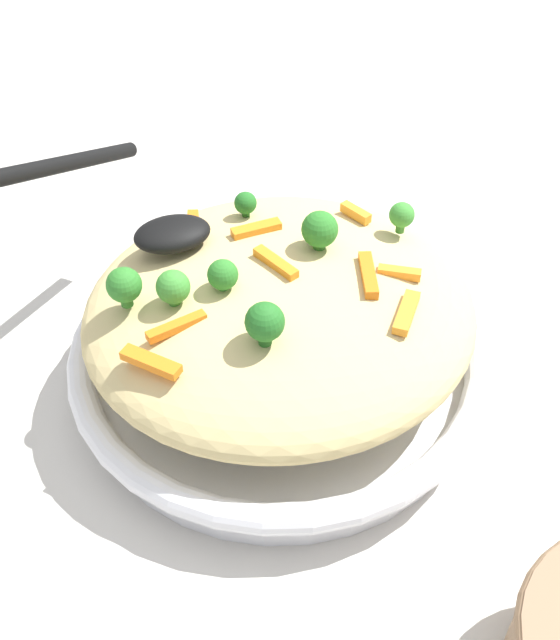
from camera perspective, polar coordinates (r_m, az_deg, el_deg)
The scene contains 20 objects.
ground_plane at distance 0.62m, azimuth 0.00°, elevation -4.39°, with size 2.40×2.40×0.00m, color beige.
serving_bowl at distance 0.60m, azimuth 0.00°, elevation -2.79°, with size 0.32×0.32×0.05m.
pasta_mound at distance 0.57m, azimuth 0.00°, elevation 0.68°, with size 0.28×0.27×0.07m, color #D1BA7A.
carrot_piece_0 at distance 0.52m, azimuth -7.47°, elevation -0.46°, with size 0.04×0.01×0.01m, color orange.
carrot_piece_1 at distance 0.55m, azimuth -0.77°, elevation 4.02°, with size 0.04×0.01×0.01m, color orange.
carrot_piece_2 at distance 0.53m, azimuth 9.11°, elevation 0.53°, with size 0.04×0.01×0.01m, color orange.
carrot_piece_3 at distance 0.50m, azimuth -9.30°, elevation -3.01°, with size 0.04×0.01×0.01m, color orange.
carrot_piece_4 at distance 0.59m, azimuth -1.49°, elevation 6.60°, with size 0.04×0.01×0.01m, color orange.
carrot_piece_5 at distance 0.60m, azimuth -6.35°, elevation 6.85°, with size 0.03×0.01×0.01m, color orange.
carrot_piece_6 at distance 0.61m, azimuth 5.48°, elevation 7.71°, with size 0.03×0.01×0.01m, color orange.
carrot_piece_7 at distance 0.55m, azimuth 6.38°, elevation 3.22°, with size 0.04×0.01×0.01m, color orange.
carrot_piece_8 at distance 0.56m, azimuth 8.60°, elevation 3.39°, with size 0.03×0.01×0.01m, color orange.
broccoli_floret_0 at distance 0.53m, azimuth -11.18°, elevation 2.45°, with size 0.02×0.02×0.03m.
broccoli_floret_1 at distance 0.49m, azimuth -1.10°, elevation -0.19°, with size 0.03×0.03×0.03m.
broccoli_floret_2 at distance 0.61m, azimuth -2.37°, elevation 8.43°, with size 0.02×0.02×0.02m.
broccoli_floret_3 at distance 0.53m, azimuth -4.16°, elevation 3.28°, with size 0.02×0.02×0.02m.
broccoli_floret_4 at distance 0.56m, azimuth 2.89°, elevation 6.51°, with size 0.03×0.03×0.03m.
broccoli_floret_5 at distance 0.53m, azimuth -7.81°, elevation 2.61°, with size 0.02×0.02×0.03m.
broccoli_floret_6 at distance 0.59m, azimuth 8.77°, elevation 7.46°, with size 0.02×0.02×0.02m.
serving_spoon at distance 0.58m, azimuth -10.94°, elevation 8.08°, with size 0.16×0.15×0.09m.
Camera 1 is at (-0.13, -0.40, 0.46)m, focal length 44.36 mm.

